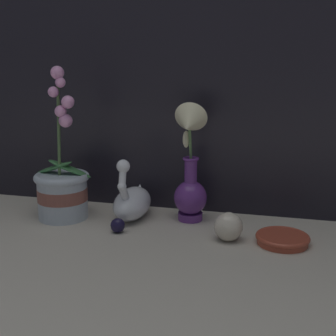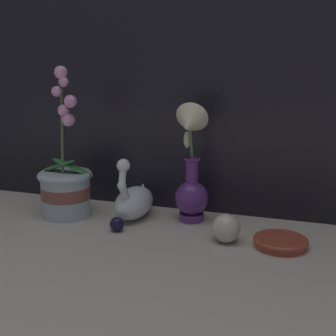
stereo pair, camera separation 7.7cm
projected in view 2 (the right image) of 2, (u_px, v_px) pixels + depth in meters
name	position (u px, v px, depth m)	size (l,w,h in m)	color
ground_plane	(154.00, 245.00, 1.08)	(2.80, 2.80, 0.00)	#BCB2A3
orchid_potted_plant	(66.00, 185.00, 1.26)	(0.17, 0.15, 0.40)	#B2BCCC
swan_figurine	(134.00, 200.00, 1.25)	(0.09, 0.18, 0.18)	white
blue_vase	(191.00, 174.00, 1.20)	(0.09, 0.12, 0.31)	#602D7F
glass_sphere	(226.00, 228.00, 1.09)	(0.07, 0.07, 0.07)	beige
amber_dish	(281.00, 241.00, 1.07)	(0.13, 0.13, 0.02)	#A8422D
glass_bauble	(117.00, 224.00, 1.16)	(0.04, 0.04, 0.04)	#191433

